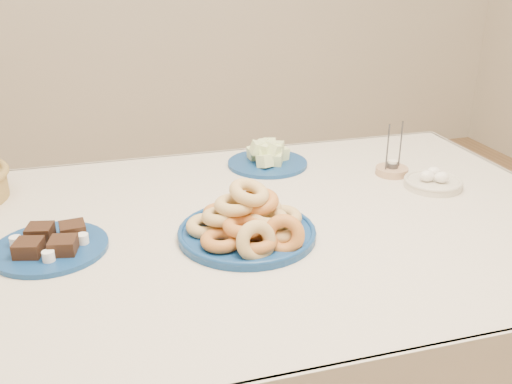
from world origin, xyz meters
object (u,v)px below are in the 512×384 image
brownie_plate (51,245)px  candle_holder (392,170)px  donut_platter (248,224)px  dining_table (251,259)px  egg_bowl (433,182)px  melon_plate (268,157)px

brownie_plate → candle_holder: (0.96, 0.21, 0.00)m
donut_platter → brownie_plate: bearing=171.5°
dining_table → egg_bowl: bearing=7.4°
melon_plate → egg_bowl: (0.40, -0.30, -0.01)m
donut_platter → egg_bowl: 0.60m
egg_bowl → candle_holder: bearing=116.5°
dining_table → candle_holder: candle_holder is taller
donut_platter → brownie_plate: 0.44m
donut_platter → candle_holder: (0.52, 0.28, -0.02)m
dining_table → candle_holder: bearing=21.6°
candle_holder → egg_bowl: candle_holder is taller
dining_table → donut_platter: 0.17m
melon_plate → candle_holder: 0.38m
donut_platter → melon_plate: size_ratio=1.22×
donut_platter → melon_plate: donut_platter is taller
dining_table → candle_holder: size_ratio=10.67×
brownie_plate → egg_bowl: 1.03m
dining_table → melon_plate: bearing=66.8°
donut_platter → melon_plate: 0.49m
brownie_plate → candle_holder: size_ratio=1.61×
donut_platter → candle_holder: bearing=28.2°
candle_holder → egg_bowl: bearing=-63.5°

